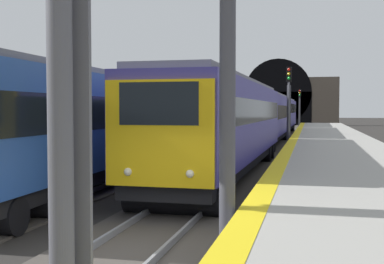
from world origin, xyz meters
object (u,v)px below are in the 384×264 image
train_main_approaching (265,116)px  train_adjacent_platform (204,116)px  railway_signal_far (300,105)px  railway_signal_near (60,16)px  railway_signal_mid (289,100)px

train_main_approaching → train_adjacent_platform: size_ratio=0.97×
train_adjacent_platform → railway_signal_far: bearing=-11.4°
railway_signal_near → railway_signal_mid: size_ratio=0.98×
train_main_approaching → railway_signal_mid: size_ratio=9.57×
train_adjacent_platform → railway_signal_near: bearing=-171.0°
railway_signal_mid → railway_signal_far: 35.37m
railway_signal_mid → railway_signal_near: bearing=0.0°
railway_signal_near → railway_signal_mid: 33.29m
train_adjacent_platform → train_main_approaching: bearing=-59.5°
railway_signal_mid → railway_signal_far: (35.37, -0.00, -0.13)m
railway_signal_near → railway_signal_mid: railway_signal_mid is taller
railway_signal_near → railway_signal_far: 68.66m
railway_signal_near → train_main_approaching: bearing=-177.0°
railway_signal_near → railway_signal_far: railway_signal_near is taller
railway_signal_mid → train_main_approaching: bearing=-149.6°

